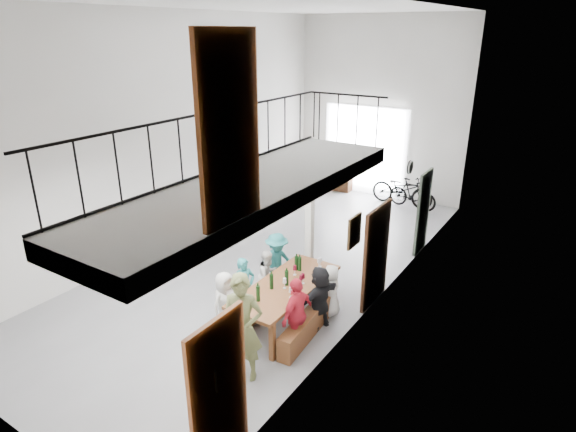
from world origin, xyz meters
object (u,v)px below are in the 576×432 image
Objects in this scene: host_standing at (242,328)px; bicycle_near at (402,189)px; bench_inner at (259,304)px; serving_counter at (329,176)px; oak_barrel at (300,176)px; side_bench at (227,214)px; tasting_table at (286,289)px.

bicycle_near is at bearing 70.37° from host_standing.
bench_inner is 8.01m from serving_counter.
bicycle_near reaches higher than oak_barrel.
bicycle_near is at bearing 4.52° from oak_barrel.
side_bench is 3.66m from oak_barrel.
bicycle_near is (-0.75, 8.83, -0.37)m from host_standing.
bicycle_near is at bearing 94.10° from tasting_table.
bicycle_near reaches higher than side_bench.
side_bench is at bearing 141.54° from tasting_table.
oak_barrel is 3.51m from bicycle_near.
bench_inner is 1.33× the size of side_bench.
serving_counter is at bearing 85.91° from bicycle_near.
tasting_table is 2.67× the size of oak_barrel.
bench_inner is at bearing -43.25° from side_bench.
host_standing is (4.42, -4.91, 0.68)m from side_bench.
tasting_table is at bearing 74.56° from host_standing.
bicycle_near is (3.67, 3.92, 0.30)m from side_bench.
serving_counter is (0.81, 0.56, -0.02)m from oak_barrel.
bench_inner is at bearing -75.46° from serving_counter.
serving_counter is (-3.19, 7.53, -0.28)m from tasting_table.
tasting_table is 0.76m from bench_inner.
bicycle_near is (-0.50, 7.25, -0.20)m from tasting_table.
bicycle_near reaches higher than serving_counter.
bench_inner is at bearing -64.05° from oak_barrel.
tasting_table is at bearing 3.35° from bench_inner.
host_standing is 0.91× the size of bicycle_near.
host_standing reaches higher than bench_inner.
tasting_table is 1.66× the size of side_bench.
bicycle_near is at bearing 89.01° from bench_inner.
serving_counter is at bearing 86.19° from host_standing.
serving_counter reaches higher than tasting_table.
tasting_table is 1.47× the size of serving_counter.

